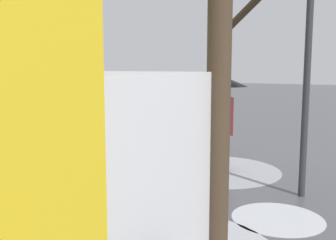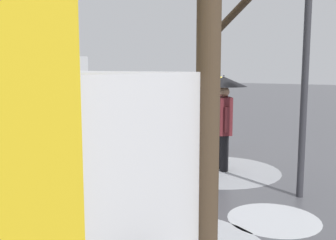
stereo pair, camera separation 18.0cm
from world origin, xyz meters
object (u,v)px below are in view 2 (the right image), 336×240
Objects in this scene: pedestrian_black_side at (224,100)px; bare_tree_near at (211,100)px; hand_dolly_boxes at (167,134)px; pedestrian_pink_side at (217,95)px; cargo_van_parked_right at (85,105)px; shopping_cart_vendor at (197,139)px; street_lamp at (306,64)px.

pedestrian_black_side is 4.94m from bare_tree_near.
bare_tree_near reaches higher than pedestrian_black_side.
pedestrian_pink_side reaches higher than hand_dolly_boxes.
bare_tree_near is at bearing 112.27° from pedestrian_pink_side.
hand_dolly_boxes is at bearing 177.68° from cargo_van_parked_right.
shopping_cart_vendor is 0.47× the size of pedestrian_pink_side.
bare_tree_near is at bearing 86.49° from street_lamp.
hand_dolly_boxes is (1.08, -0.39, -0.03)m from shopping_cart_vendor.
hand_dolly_boxes is 0.61× the size of pedestrian_pink_side.
pedestrian_black_side is 0.52× the size of bare_tree_near.
pedestrian_black_side reaches higher than shopping_cart_vendor.
pedestrian_black_side is at bearing 117.20° from pedestrian_pink_side.
hand_dolly_boxes is at bearing -25.58° from street_lamp.
pedestrian_black_side reaches higher than hand_dolly_boxes.
cargo_van_parked_right is 4.07m from pedestrian_pink_side.
pedestrian_pink_side is 0.56× the size of street_lamp.
pedestrian_black_side is at bearing 158.40° from hand_dolly_boxes.
bare_tree_near is at bearing 116.88° from shopping_cart_vendor.
hand_dolly_boxes is at bearing -20.02° from shopping_cart_vendor.
bare_tree_near is (-2.60, 6.35, 0.43)m from pedestrian_pink_side.
cargo_van_parked_right is 2.52× the size of pedestrian_black_side.
shopping_cart_vendor is at bearing 172.74° from cargo_van_parked_right.
pedestrian_black_side is at bearing 156.34° from shopping_cart_vendor.
hand_dolly_boxes is 0.34× the size of street_lamp.
cargo_van_parked_right is 7.15m from street_lamp.
pedestrian_black_side is at bearing 169.83° from cargo_van_parked_right.
street_lamp is (-1.92, 1.08, 0.79)m from pedestrian_black_side.
bare_tree_near is at bearing 110.30° from pedestrian_black_side.
pedestrian_pink_side is 6.88m from bare_tree_near.
cargo_van_parked_right is 5.31× the size of shopping_cart_vendor.
hand_dolly_boxes reaches higher than shopping_cart_vendor.
cargo_van_parked_right is 4.12m from shopping_cart_vendor.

